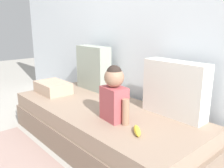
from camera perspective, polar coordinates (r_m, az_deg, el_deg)
name	(u,v)px	position (r m, az deg, el deg)	size (l,w,h in m)	color
ground_plane	(102,143)	(2.35, -2.42, -14.06)	(12.00, 12.00, 0.00)	#B2ADA3
back_wall	(144,22)	(2.46, 7.81, 14.59)	(5.21, 0.10, 2.27)	silver
couch	(102,126)	(2.27, -2.47, -10.04)	(2.01, 0.86, 0.37)	#826C5B
throw_pillow_left	(93,68)	(2.75, -4.51, 3.88)	(0.45, 0.16, 0.50)	#99A393
throw_pillow_right	(175,89)	(2.01, 14.94, -1.17)	(0.55, 0.16, 0.46)	silver
toddler	(114,94)	(1.86, 0.51, -2.39)	(0.32, 0.17, 0.45)	#B24C51
banana	(137,131)	(1.71, 6.07, -11.11)	(0.17, 0.04, 0.04)	yellow
folded_blanket	(53,87)	(2.71, -14.06, -0.79)	(0.40, 0.28, 0.12)	tan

